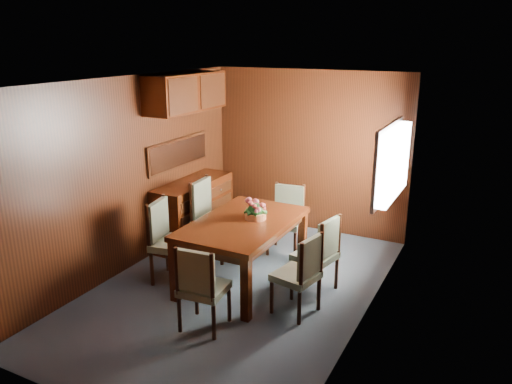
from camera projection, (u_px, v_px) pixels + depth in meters
The scene contains 11 objects.
ground at pixel (236, 288), 5.87m from camera, with size 4.50×4.50×0.00m, color #313B42.
room_shell at pixel (241, 147), 5.72m from camera, with size 3.06×4.52×2.41m.
sideboard at pixel (194, 211), 7.14m from camera, with size 0.48×1.40×0.90m, color black.
dining_table at pixel (243, 230), 5.87m from camera, with size 1.04×1.66×0.78m.
chair_left_near at pixel (167, 236), 5.95m from camera, with size 0.54×0.56×1.01m.
chair_left_far at pixel (209, 214), 6.63m from camera, with size 0.52×0.54×1.06m.
chair_right_near at pixel (302, 271), 5.20m from camera, with size 0.49×0.51×0.91m.
chair_right_far at pixel (321, 251), 5.65m from camera, with size 0.50×0.52×0.93m.
chair_head at pixel (201, 284), 4.90m from camera, with size 0.47×0.46×0.92m.
chair_foot at pixel (287, 215), 6.79m from camera, with size 0.49×0.47×0.93m.
flower_centerpiece at pixel (256, 208), 5.87m from camera, with size 0.27×0.27×0.27m.
Camera 1 is at (2.61, -4.59, 2.82)m, focal length 35.00 mm.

